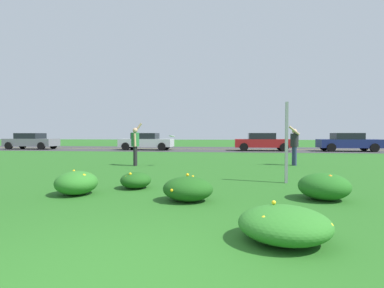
{
  "coord_description": "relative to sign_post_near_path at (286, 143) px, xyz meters",
  "views": [
    {
      "loc": [
        1.11,
        -2.43,
        1.35
      ],
      "look_at": [
        -0.25,
        8.11,
        1.0
      ],
      "focal_mm": 28.06,
      "sensor_mm": 36.0,
      "label": 1
    }
  ],
  "objects": [
    {
      "name": "ground_plane",
      "position": [
        -2.64,
        6.28,
        -1.12
      ],
      "size": [
        120.0,
        120.0,
        0.0
      ],
      "primitive_type": "plane",
      "color": "#26601E"
    },
    {
      "name": "highway_strip",
      "position": [
        -2.64,
        18.65,
        -1.11
      ],
      "size": [
        120.0,
        9.54,
        0.01
      ],
      "primitive_type": "cube",
      "color": "#38383A",
      "rests_on": "ground"
    },
    {
      "name": "highway_center_stripe",
      "position": [
        -2.64,
        18.65,
        -1.11
      ],
      "size": [
        120.0,
        0.16,
        0.0
      ],
      "primitive_type": "cube",
      "color": "yellow",
      "rests_on": "ground"
    },
    {
      "name": "daylily_clump_mid_center",
      "position": [
        0.39,
        -2.08,
        -0.84
      ],
      "size": [
        1.03,
        0.98,
        0.55
      ],
      "color": "#23661E",
      "rests_on": "ground"
    },
    {
      "name": "daylily_clump_front_right",
      "position": [
        -2.38,
        -2.57,
        -0.87
      ],
      "size": [
        1.02,
        0.86,
        0.53
      ],
      "color": "#1E5619",
      "rests_on": "ground"
    },
    {
      "name": "daylily_clump_mid_left",
      "position": [
        -4.94,
        -2.24,
        -0.86
      ],
      "size": [
        0.91,
        0.98,
        0.53
      ],
      "color": "#2D7526",
      "rests_on": "ground"
    },
    {
      "name": "daylily_clump_near_camera",
      "position": [
        -3.87,
        -1.3,
        -0.92
      ],
      "size": [
        0.76,
        0.83,
        0.42
      ],
      "color": "#1E5619",
      "rests_on": "ground"
    },
    {
      "name": "daylily_clump_mid_right",
      "position": [
        -0.85,
        -4.66,
        -0.9
      ],
      "size": [
        1.16,
        1.14,
        0.48
      ],
      "color": "#2D7526",
      "rests_on": "ground"
    },
    {
      "name": "sign_post_near_path",
      "position": [
        0.0,
        0.0,
        0.0
      ],
      "size": [
        0.07,
        0.1,
        2.24
      ],
      "color": "#93969B",
      "rests_on": "ground"
    },
    {
      "name": "person_thrower_green_shirt",
      "position": [
        -5.57,
        3.88,
        -0.14
      ],
      "size": [
        0.42,
        0.52,
        1.85
      ],
      "color": "#287038",
      "rests_on": "ground"
    },
    {
      "name": "person_catcher_dark_shirt",
      "position": [
        1.21,
        4.89,
        -0.17
      ],
      "size": [
        0.48,
        0.53,
        1.71
      ],
      "color": "#232328",
      "rests_on": "ground"
    },
    {
      "name": "frisbee_white",
      "position": [
        -3.98,
        3.87,
        0.15
      ],
      "size": [
        0.26,
        0.26,
        0.09
      ],
      "color": "white"
    },
    {
      "name": "car_gray_leftmost",
      "position": [
        -19.43,
        16.5,
        -0.38
      ],
      "size": [
        4.5,
        2.0,
        1.45
      ],
      "color": "slate",
      "rests_on": "ground"
    },
    {
      "name": "car_silver_center_left",
      "position": [
        -8.72,
        16.5,
        -0.38
      ],
      "size": [
        4.5,
        2.0,
        1.45
      ],
      "color": "#B7BABF",
      "rests_on": "ground"
    },
    {
      "name": "car_red_center_right",
      "position": [
        1.06,
        16.5,
        -0.38
      ],
      "size": [
        4.5,
        2.0,
        1.45
      ],
      "color": "maroon",
      "rests_on": "ground"
    },
    {
      "name": "car_navy_rightmost",
      "position": [
        7.67,
        16.5,
        -0.38
      ],
      "size": [
        4.5,
        2.0,
        1.45
      ],
      "color": "navy",
      "rests_on": "ground"
    }
  ]
}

